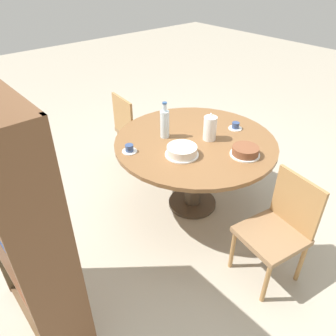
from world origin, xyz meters
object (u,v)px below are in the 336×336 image
at_px(chair_a, 135,129).
at_px(cake_main, 182,151).
at_px(cup_b, 129,149).
at_px(chair_b, 278,228).
at_px(bookshelf, 28,238).
at_px(cake_second, 245,151).
at_px(water_bottle, 165,123).
at_px(cup_a, 235,126).
at_px(coffee_pot, 210,127).

relative_size(chair_a, cake_main, 3.07).
height_order(cake_main, cup_b, cake_main).
xyz_separation_m(chair_b, bookshelf, (0.73, 1.48, 0.33)).
bearing_deg(cake_second, chair_b, 156.28).
xyz_separation_m(chair_a, water_bottle, (-0.76, 0.20, 0.41)).
bearing_deg(chair_b, cup_a, 158.44).
bearing_deg(cake_main, cup_b, 41.92).
bearing_deg(cake_main, chair_a, -15.20).
xyz_separation_m(bookshelf, cake_second, (-0.20, -1.72, -0.01)).
distance_m(bookshelf, cup_b, 1.13).
bearing_deg(cup_a, cake_second, 138.97).
bearing_deg(water_bottle, coffee_pot, -137.26).
relative_size(chair_b, bookshelf, 0.52).
bearing_deg(coffee_pot, cake_main, 96.39).
relative_size(coffee_pot, cup_b, 1.99).
relative_size(chair_b, cup_a, 6.74).
bearing_deg(chair_a, cake_second, -170.76).
relative_size(cake_main, cup_b, 2.20).
xyz_separation_m(bookshelf, cup_a, (0.16, -2.03, -0.02)).
height_order(bookshelf, cup_b, bookshelf).
relative_size(water_bottle, cup_b, 2.61).
xyz_separation_m(chair_a, cup_a, (-1.08, -0.41, 0.31)).
bearing_deg(cake_main, coffee_pot, -83.61).
xyz_separation_m(chair_a, cake_main, (-1.10, 0.30, 0.32)).
bearing_deg(chair_b, water_bottle, -167.41).
distance_m(coffee_pot, cup_b, 0.73).
bearing_deg(coffee_pot, cup_a, -93.77).
relative_size(cake_second, cup_a, 1.95).
bearing_deg(bookshelf, cake_second, 83.49).
distance_m(chair_a, cake_second, 1.47).
bearing_deg(chair_a, cup_b, 147.92).
height_order(bookshelf, coffee_pot, bookshelf).
xyz_separation_m(chair_b, water_bottle, (1.21, 0.06, 0.41)).
xyz_separation_m(cup_a, cup_b, (0.31, 1.00, 0.00)).
height_order(chair_b, cake_main, chair_b).
bearing_deg(water_bottle, cup_a, -117.51).
distance_m(chair_a, coffee_pot, 1.13).
xyz_separation_m(water_bottle, cake_second, (-0.67, -0.29, -0.10)).
bearing_deg(cake_main, chair_b, -169.83).
distance_m(chair_a, bookshelf, 2.07).
bearing_deg(chair_b, bookshelf, -106.40).
relative_size(chair_a, cup_b, 6.74).
xyz_separation_m(chair_b, cake_second, (0.54, -0.24, 0.32)).
bearing_deg(cup_b, cake_main, -138.08).
xyz_separation_m(cake_main, cup_b, (0.33, 0.29, -0.01)).
bearing_deg(bookshelf, cup_b, 114.43).
relative_size(chair_b, coffee_pot, 3.39).
height_order(bookshelf, cake_main, bookshelf).
bearing_deg(cake_second, bookshelf, 83.49).
xyz_separation_m(coffee_pot, cake_main, (-0.04, 0.37, -0.08)).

